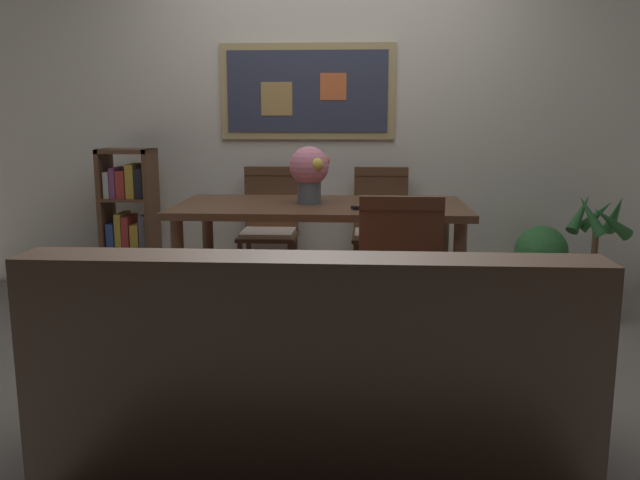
# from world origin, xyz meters

# --- Properties ---
(ground_plane) EXTENTS (12.00, 12.00, 0.00)m
(ground_plane) POSITION_xyz_m (0.00, 0.00, 0.00)
(ground_plane) COLOR gray
(wall_back_with_painting) EXTENTS (5.20, 0.14, 2.60)m
(wall_back_with_painting) POSITION_xyz_m (-0.00, 1.56, 1.30)
(wall_back_with_painting) COLOR silver
(wall_back_with_painting) RESTS_ON ground_plane
(dining_table) EXTENTS (1.68, 0.87, 0.76)m
(dining_table) POSITION_xyz_m (-0.01, 0.51, 0.66)
(dining_table) COLOR brown
(dining_table) RESTS_ON ground_plane
(dining_chair_far_right) EXTENTS (0.40, 0.41, 0.91)m
(dining_chair_far_right) POSITION_xyz_m (0.37, 1.27, 0.54)
(dining_chair_far_right) COLOR brown
(dining_chair_far_right) RESTS_ON ground_plane
(dining_chair_near_right) EXTENTS (0.40, 0.41, 0.91)m
(dining_chair_near_right) POSITION_xyz_m (0.41, -0.26, 0.54)
(dining_chair_near_right) COLOR brown
(dining_chair_near_right) RESTS_ON ground_plane
(dining_chair_far_left) EXTENTS (0.40, 0.41, 0.91)m
(dining_chair_far_left) POSITION_xyz_m (-0.42, 1.27, 0.54)
(dining_chair_far_left) COLOR brown
(dining_chair_far_left) RESTS_ON ground_plane
(leather_couch) EXTENTS (1.80, 0.84, 0.84)m
(leather_couch) POSITION_xyz_m (0.07, -1.10, 0.31)
(leather_couch) COLOR black
(leather_couch) RESTS_ON ground_plane
(bookshelf) EXTENTS (0.36, 0.28, 1.04)m
(bookshelf) POSITION_xyz_m (-1.41, 1.20, 0.50)
(bookshelf) COLOR brown
(bookshelf) RESTS_ON ground_plane
(potted_ivy) EXTENTS (0.36, 0.36, 0.58)m
(potted_ivy) POSITION_xyz_m (1.46, 1.19, 0.30)
(potted_ivy) COLOR #4C4742
(potted_ivy) RESTS_ON ground_plane
(potted_palm) EXTENTS (0.37, 0.40, 0.81)m
(potted_palm) POSITION_xyz_m (1.69, 0.83, 0.34)
(potted_palm) COLOR #4C4742
(potted_palm) RESTS_ON ground_plane
(flower_vase) EXTENTS (0.24, 0.23, 0.33)m
(flower_vase) POSITION_xyz_m (-0.08, 0.53, 0.95)
(flower_vase) COLOR slate
(flower_vase) RESTS_ON dining_table
(tv_remote) EXTENTS (0.16, 0.11, 0.02)m
(tv_remote) POSITION_xyz_m (0.25, 0.31, 0.77)
(tv_remote) COLOR black
(tv_remote) RESTS_ON dining_table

